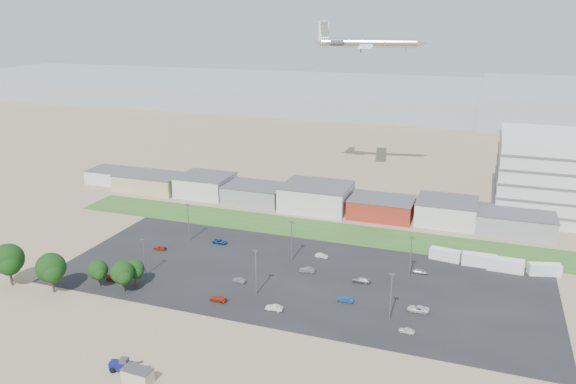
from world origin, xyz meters
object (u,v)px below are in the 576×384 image
at_px(parked_car_9, 220,242).
at_px(tree_far_left, 9,262).
at_px(parked_car_0, 418,309).
at_px(parked_car_13, 274,308).
at_px(parked_car_1, 345,299).
at_px(parked_car_4, 239,280).
at_px(parked_car_7, 307,270).
at_px(telehandler, 121,364).
at_px(parked_car_2, 407,330).
at_px(parked_car_10, 114,278).
at_px(airliner, 369,43).
at_px(parked_car_3, 218,299).
at_px(parked_car_12, 361,280).
at_px(parked_car_5, 160,248).
at_px(parked_car_11, 322,256).
at_px(parked_car_8, 420,271).
at_px(portable_shed, 138,376).
at_px(box_trailer_a, 445,255).

bearing_deg(parked_car_9, tree_far_left, 139.35).
height_order(parked_car_0, parked_car_13, parked_car_0).
height_order(parked_car_1, parked_car_4, parked_car_1).
bearing_deg(tree_far_left, parked_car_13, 8.81).
xyz_separation_m(parked_car_0, parked_car_9, (-57.80, 20.21, -0.07)).
distance_m(parked_car_4, parked_car_7, 17.59).
bearing_deg(telehandler, parked_car_13, 50.06).
xyz_separation_m(parked_car_2, parked_car_10, (-70.71, -0.10, 0.04)).
xyz_separation_m(airliner, parked_car_4, (-9.71, -94.78, -51.79)).
height_order(parked_car_4, parked_car_10, parked_car_10).
xyz_separation_m(parked_car_3, parked_car_12, (28.25, 20.08, 0.07)).
height_order(telehandler, airliner, airliner).
distance_m(parked_car_1, parked_car_7, 17.29).
bearing_deg(parked_car_0, airliner, -161.91).
height_order(tree_far_left, airliner, airliner).
bearing_deg(parked_car_12, parked_car_5, -94.22).
bearing_deg(parked_car_9, parked_car_12, -102.81).
bearing_deg(telehandler, parked_car_11, 63.08).
distance_m(parked_car_0, parked_car_5, 72.20).
relative_size(parked_car_1, parked_car_8, 1.03).
distance_m(portable_shed, parked_car_0, 60.04).
bearing_deg(portable_shed, parked_car_3, 92.98).
bearing_deg(box_trailer_a, telehandler, -118.36).
xyz_separation_m(tree_far_left, parked_car_9, (35.45, 40.02, -5.35)).
height_order(tree_far_left, parked_car_11, tree_far_left).
bearing_deg(parked_car_11, box_trailer_a, -73.33).
distance_m(tree_far_left, parked_car_13, 64.50).
height_order(parked_car_12, parked_car_13, parked_car_12).
height_order(parked_car_0, parked_car_9, parked_car_0).
distance_m(airliner, parked_car_0, 112.71).
relative_size(parked_car_4, parked_car_9, 0.80).
distance_m(parked_car_3, parked_car_10, 28.71).
relative_size(box_trailer_a, parked_car_13, 2.05).
height_order(parked_car_5, parked_car_10, parked_car_5).
bearing_deg(box_trailer_a, parked_car_9, -162.94).
xyz_separation_m(box_trailer_a, parked_car_1, (-19.19, -31.11, -0.88)).
height_order(parked_car_8, parked_car_13, parked_car_13).
bearing_deg(parked_car_8, parked_car_3, 123.81).
height_order(parked_car_2, parked_car_7, parked_car_7).
relative_size(parked_car_2, parked_car_8, 0.91).
bearing_deg(portable_shed, parked_car_0, 47.15).
xyz_separation_m(parked_car_2, parked_car_13, (-28.66, -0.56, 0.08)).
bearing_deg(airliner, parked_car_9, -118.00).
bearing_deg(parked_car_7, parked_car_2, 47.26).
relative_size(parked_car_2, parked_car_4, 0.96).
bearing_deg(portable_shed, parked_car_5, 121.46).
relative_size(portable_shed, parked_car_9, 1.30).
relative_size(parked_car_2, parked_car_9, 0.77).
distance_m(tree_far_left, parked_car_10, 24.41).
relative_size(portable_shed, parked_car_5, 1.55).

